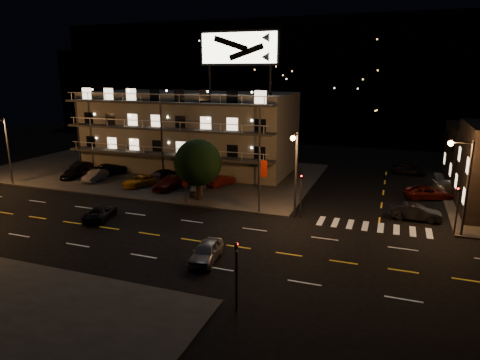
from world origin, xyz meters
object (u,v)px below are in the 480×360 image
(side_car_0, at_px, (415,212))
(road_car_west, at_px, (101,213))
(lot_car_4, at_px, (198,187))
(lot_car_7, at_px, (160,176))
(tree, at_px, (198,164))
(road_car_east, at_px, (206,252))
(lot_car_2, at_px, (141,181))

(side_car_0, bearing_deg, road_car_west, 109.07)
(lot_car_4, distance_m, road_car_west, 11.61)
(lot_car_4, xyz_separation_m, lot_car_7, (-6.70, 3.28, -0.01))
(side_car_0, relative_size, road_car_west, 1.03)
(tree, xyz_separation_m, lot_car_4, (-1.12, 2.19, -3.15))
(lot_car_4, height_order, lot_car_7, lot_car_4)
(lot_car_7, bearing_deg, road_car_east, 120.20)
(lot_car_4, bearing_deg, road_car_east, -78.55)
(tree, bearing_deg, side_car_0, 3.41)
(lot_car_4, bearing_deg, road_car_west, -130.76)
(lot_car_4, relative_size, road_car_west, 0.87)
(tree, xyz_separation_m, lot_car_2, (-8.66, 2.55, -3.18))
(lot_car_7, distance_m, side_car_0, 29.41)
(lot_car_2, height_order, side_car_0, side_car_0)
(tree, xyz_separation_m, road_car_west, (-5.96, -8.36, -3.34))
(road_car_east, bearing_deg, road_car_west, 153.67)
(tree, xyz_separation_m, lot_car_7, (-7.82, 5.47, -3.17))
(lot_car_2, distance_m, lot_car_7, 3.03)
(road_car_west, bearing_deg, lot_car_4, -131.10)
(tree, relative_size, lot_car_7, 1.46)
(lot_car_4, distance_m, road_car_east, 17.40)
(side_car_0, xyz_separation_m, road_car_east, (-14.36, -14.50, -0.03))
(lot_car_2, bearing_deg, lot_car_7, 98.13)
(side_car_0, relative_size, road_car_east, 1.08)
(side_car_0, distance_m, road_car_east, 20.40)
(tree, relative_size, lot_car_2, 1.43)
(lot_car_2, xyz_separation_m, side_car_0, (29.95, -1.29, -0.03))
(lot_car_2, relative_size, road_car_east, 1.08)
(tree, height_order, lot_car_2, tree)
(road_car_east, bearing_deg, lot_car_4, 111.94)
(lot_car_4, bearing_deg, lot_car_2, 161.13)
(tree, distance_m, lot_car_7, 10.05)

